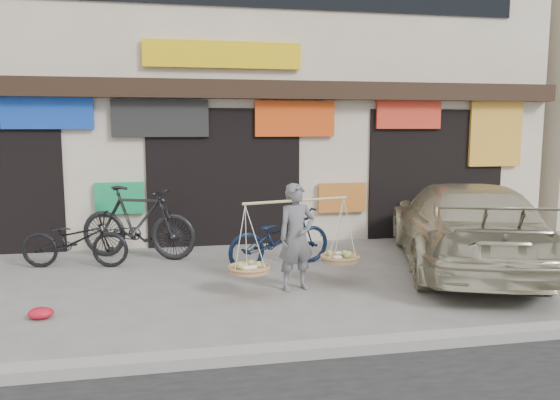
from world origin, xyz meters
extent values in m
plane|color=gray|center=(0.00, 0.00, 0.00)|extent=(70.00, 70.00, 0.00)
cube|color=gray|center=(0.00, -2.00, 0.06)|extent=(70.00, 0.25, 0.12)
cube|color=beige|center=(0.00, 6.50, 3.50)|extent=(14.00, 6.00, 7.00)
cube|color=black|center=(0.00, 3.35, 3.05)|extent=(14.00, 0.35, 0.35)
cube|color=black|center=(0.00, 3.75, 1.35)|extent=(3.00, 0.60, 2.70)
cube|color=black|center=(4.50, 3.75, 1.35)|extent=(3.00, 0.60, 2.70)
cube|color=#1342BC|center=(-3.20, 3.42, 2.60)|extent=(1.60, 0.08, 0.60)
cube|color=#242424|center=(-1.20, 3.42, 2.50)|extent=(1.80, 0.08, 0.70)
cube|color=#E94A12|center=(1.40, 3.42, 2.50)|extent=(1.60, 0.08, 0.70)
cube|color=red|center=(3.80, 3.42, 2.60)|extent=(1.40, 0.08, 0.60)
cube|color=gold|center=(5.80, 3.42, 2.20)|extent=(1.20, 0.08, 1.40)
cube|color=#1A9C5B|center=(-2.00, 3.42, 1.00)|extent=(0.90, 0.08, 0.60)
cube|color=orange|center=(2.40, 3.42, 0.90)|extent=(1.00, 0.08, 0.60)
cube|color=yellow|center=(0.00, 3.42, 3.70)|extent=(3.00, 0.08, 0.50)
imported|color=slate|center=(0.72, 0.28, 0.77)|extent=(0.64, 0.50, 1.55)
cylinder|color=tan|center=(0.72, 0.28, 1.30)|extent=(1.61, 0.44, 0.04)
cylinder|color=#AF8153|center=(0.01, 0.10, 0.38)|extent=(0.56, 0.56, 0.07)
ellipsoid|color=#A5BF66|center=(0.01, 0.10, 0.44)|extent=(0.39, 0.39, 0.10)
cylinder|color=#AF8153|center=(1.43, 0.46, 0.38)|extent=(0.56, 0.56, 0.07)
ellipsoid|color=#A5BF66|center=(1.43, 0.46, 0.44)|extent=(0.39, 0.39, 0.10)
imported|color=black|center=(-2.63, 2.22, 0.47)|extent=(1.85, 0.91, 0.93)
imported|color=black|center=(-1.63, 2.66, 0.65)|extent=(2.24, 1.40, 1.30)
imported|color=black|center=(0.74, 1.61, 0.50)|extent=(2.01, 1.22, 1.00)
imported|color=beige|center=(3.74, 0.98, 0.72)|extent=(3.43, 5.33, 1.44)
cube|color=black|center=(4.46, 3.22, 0.55)|extent=(1.65, 0.62, 0.45)
cube|color=silver|center=(4.48, 3.28, 0.45)|extent=(0.43, 0.16, 0.12)
ellipsoid|color=red|center=(-2.64, -0.30, 0.07)|extent=(0.31, 0.25, 0.14)
camera|label=1|loc=(-0.99, -7.21, 2.35)|focal=35.00mm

